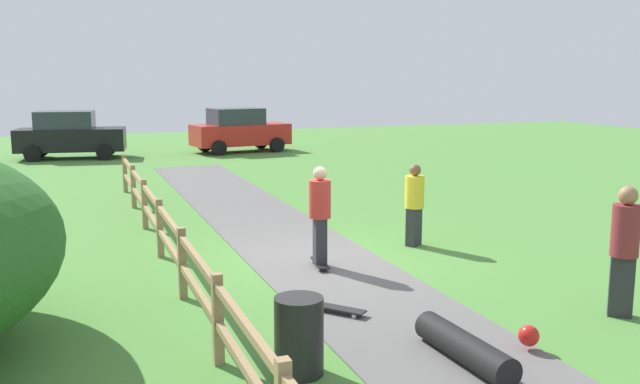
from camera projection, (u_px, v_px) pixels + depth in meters
ground_plane at (315, 261)px, 12.55m from camera, size 60.00×60.00×0.00m
asphalt_path at (315, 261)px, 12.55m from camera, size 2.40×28.00×0.02m
wooden_fence at (170, 237)px, 11.55m from camera, size 0.12×18.12×1.10m
trash_bin at (299, 336)px, 7.76m from camera, size 0.56×0.56×0.90m
skater_riding at (320, 211)px, 11.97m from camera, size 0.43×0.82×1.78m
skater_fallen at (469, 347)px, 8.10m from camera, size 1.29×1.66×0.36m
skateboard_loose at (339, 309)px, 9.75m from camera, size 0.67×0.74×0.08m
bystander_maroon at (624, 245)px, 9.54m from camera, size 0.54×0.54×1.85m
bystander_yellow at (414, 201)px, 13.58m from camera, size 0.53×0.53×1.63m
parked_car_red at (239, 130)px, 30.25m from camera, size 4.41×2.48×1.92m
parked_car_black at (70, 135)px, 27.87m from camera, size 4.41×2.48×1.92m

